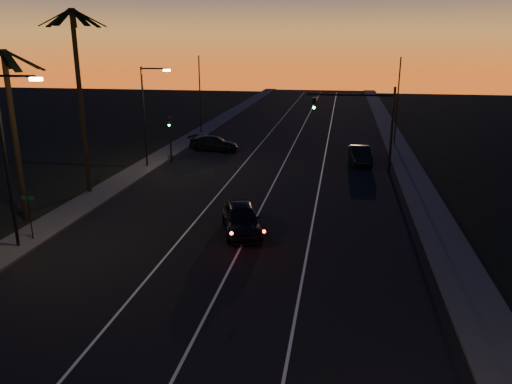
% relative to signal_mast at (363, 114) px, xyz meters
% --- Properties ---
extents(road, '(20.00, 170.00, 0.01)m').
position_rel_signal_mast_xyz_m(road, '(-7.14, -9.99, -4.78)').
color(road, black).
rests_on(road, ground).
extents(sidewalk_left, '(2.40, 170.00, 0.16)m').
position_rel_signal_mast_xyz_m(sidewalk_left, '(-18.34, -9.99, -4.70)').
color(sidewalk_left, '#343331').
rests_on(sidewalk_left, ground).
extents(sidewalk_right, '(2.40, 170.00, 0.16)m').
position_rel_signal_mast_xyz_m(sidewalk_right, '(4.06, -9.99, -4.70)').
color(sidewalk_right, '#343331').
rests_on(sidewalk_right, ground).
extents(lane_stripe_left, '(0.12, 160.00, 0.01)m').
position_rel_signal_mast_xyz_m(lane_stripe_left, '(-10.14, -9.99, -4.76)').
color(lane_stripe_left, silver).
rests_on(lane_stripe_left, road).
extents(lane_stripe_mid, '(0.12, 160.00, 0.01)m').
position_rel_signal_mast_xyz_m(lane_stripe_mid, '(-6.64, -9.99, -4.76)').
color(lane_stripe_mid, silver).
rests_on(lane_stripe_mid, road).
extents(lane_stripe_right, '(0.12, 160.00, 0.01)m').
position_rel_signal_mast_xyz_m(lane_stripe_right, '(-3.14, -9.99, -4.76)').
color(lane_stripe_right, silver).
rests_on(lane_stripe_right, road).
extents(palm_mid, '(4.25, 4.16, 10.03)m').
position_rel_signal_mast_xyz_m(palm_mid, '(-20.34, -15.99, 1.47)').
color(palm_mid, black).
rests_on(palm_mid, ground).
extents(palm_far, '(4.25, 4.16, 12.53)m').
position_rel_signal_mast_xyz_m(palm_far, '(-19.34, -9.99, 2.83)').
color(palm_far, black).
rests_on(palm_far, ground).
extents(streetlight_left_near, '(2.55, 0.26, 9.00)m').
position_rel_signal_mast_xyz_m(streetlight_left_near, '(-17.84, -19.99, 0.54)').
color(streetlight_left_near, black).
rests_on(streetlight_left_near, ground).
extents(streetlight_left_far, '(2.55, 0.26, 8.50)m').
position_rel_signal_mast_xyz_m(streetlight_left_far, '(-17.82, -1.99, 0.28)').
color(streetlight_left_far, black).
rests_on(streetlight_left_far, ground).
extents(street_sign, '(0.70, 0.06, 2.60)m').
position_rel_signal_mast_xyz_m(street_sign, '(-17.94, -18.99, -3.13)').
color(street_sign, black).
rests_on(street_sign, ground).
extents(signal_mast, '(7.10, 0.41, 7.00)m').
position_rel_signal_mast_xyz_m(signal_mast, '(0.00, 0.00, 0.00)').
color(signal_mast, black).
rests_on(signal_mast, ground).
extents(signal_post, '(0.28, 0.37, 4.20)m').
position_rel_signal_mast_xyz_m(signal_post, '(-16.64, -0.01, -1.89)').
color(signal_post, black).
rests_on(signal_post, ground).
extents(far_pole_left, '(0.14, 0.14, 9.00)m').
position_rel_signal_mast_xyz_m(far_pole_left, '(-18.14, 15.01, -0.28)').
color(far_pole_left, black).
rests_on(far_pole_left, ground).
extents(far_pole_right, '(0.14, 0.14, 9.00)m').
position_rel_signal_mast_xyz_m(far_pole_right, '(3.86, 12.01, -0.28)').
color(far_pole_right, black).
rests_on(far_pole_right, ground).
extents(lead_car, '(3.49, 5.76, 1.67)m').
position_rel_signal_mast_xyz_m(lead_car, '(-7.05, -15.74, -3.94)').
color(lead_car, black).
rests_on(lead_car, road).
extents(right_car, '(2.14, 4.84, 1.55)m').
position_rel_signal_mast_xyz_m(right_car, '(0.04, 2.50, -4.00)').
color(right_car, black).
rests_on(right_car, road).
extents(cross_car, '(5.27, 2.93, 1.44)m').
position_rel_signal_mast_xyz_m(cross_car, '(-14.18, 5.78, -4.05)').
color(cross_car, black).
rests_on(cross_car, road).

